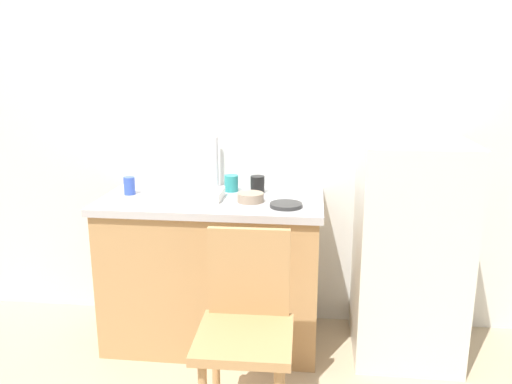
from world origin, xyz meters
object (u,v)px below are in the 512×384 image
object	(u,v)px
hotplate	(286,205)
cup_blue	(129,186)
refrigerator	(408,250)
cup_teal	(231,183)
dish_tray	(197,194)
cup_black	(257,184)
terracotta_bowl	(250,197)
chair	(246,325)

from	to	relation	value
hotplate	cup_blue	bearing A→B (deg)	169.93
refrigerator	cup_blue	world-z (taller)	refrigerator
hotplate	cup_teal	distance (m)	0.45
refrigerator	cup_teal	bearing A→B (deg)	171.64
cup_teal	cup_blue	bearing A→B (deg)	-165.96
hotplate	cup_blue	xyz separation A→B (m)	(-0.89, 0.16, 0.04)
refrigerator	dish_tray	size ratio (longest dim) A/B	4.25
cup_black	refrigerator	bearing A→B (deg)	-8.37
refrigerator	cup_teal	distance (m)	1.05
dish_tray	terracotta_bowl	distance (m)	0.30
cup_blue	cup_teal	bearing A→B (deg)	14.04
refrigerator	hotplate	world-z (taller)	refrigerator
terracotta_bowl	cup_black	size ratio (longest dim) A/B	1.45
cup_teal	cup_black	xyz separation A→B (m)	(0.15, -0.02, 0.00)
cup_teal	cup_black	size ratio (longest dim) A/B	0.96
dish_tray	terracotta_bowl	size ratio (longest dim) A/B	1.98
dish_tray	cup_blue	world-z (taller)	cup_blue
dish_tray	hotplate	world-z (taller)	dish_tray
chair	cup_blue	distance (m)	1.14
dish_tray	cup_blue	distance (m)	0.40
chair	dish_tray	size ratio (longest dim) A/B	3.18
cup_blue	hotplate	bearing A→B (deg)	-10.07
dish_tray	cup_blue	bearing A→B (deg)	172.65
refrigerator	cup_blue	bearing A→B (deg)	179.76
terracotta_bowl	cup_teal	world-z (taller)	cup_teal
chair	dish_tray	distance (m)	0.88
chair	dish_tray	xyz separation A→B (m)	(-0.36, 0.70, 0.38)
refrigerator	cup_teal	size ratio (longest dim) A/B	12.68
terracotta_bowl	cup_teal	distance (m)	0.26
chair	cup_teal	distance (m)	1.00
cup_teal	cup_black	bearing A→B (deg)	-8.33
hotplate	cup_teal	bearing A→B (deg)	138.24
cup_teal	cup_black	world-z (taller)	cup_black
dish_tray	hotplate	size ratio (longest dim) A/B	1.65
chair	dish_tray	world-z (taller)	dish_tray
refrigerator	terracotta_bowl	world-z (taller)	refrigerator
terracotta_bowl	hotplate	xyz separation A→B (m)	(0.20, -0.08, -0.01)
refrigerator	cup_blue	xyz separation A→B (m)	(-1.55, 0.01, 0.31)
terracotta_bowl	cup_teal	bearing A→B (deg)	122.46
hotplate	chair	bearing A→B (deg)	-102.47
terracotta_bowl	cup_black	world-z (taller)	cup_black
refrigerator	terracotta_bowl	distance (m)	0.90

